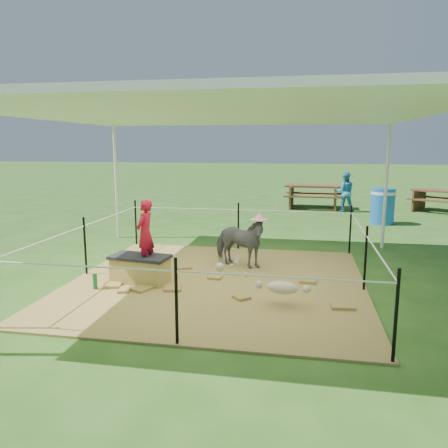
% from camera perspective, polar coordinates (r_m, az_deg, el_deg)
% --- Properties ---
extents(ground, '(90.00, 90.00, 0.00)m').
position_cam_1_polar(ground, '(7.04, -0.89, -7.70)').
color(ground, '#2D5919').
rests_on(ground, ground).
extents(hay_patch, '(4.60, 4.60, 0.03)m').
position_cam_1_polar(hay_patch, '(7.03, -0.89, -7.58)').
color(hay_patch, brown).
rests_on(hay_patch, ground).
extents(canopy_tent, '(6.30, 6.30, 2.90)m').
position_cam_1_polar(canopy_tent, '(6.71, -0.96, 14.73)').
color(canopy_tent, silver).
rests_on(canopy_tent, ground).
extents(rope_fence, '(4.54, 4.54, 1.00)m').
position_cam_1_polar(rope_fence, '(6.86, -0.90, -2.58)').
color(rope_fence, black).
rests_on(rope_fence, ground).
extents(straw_bale, '(0.91, 0.54, 0.38)m').
position_cam_1_polar(straw_bale, '(7.06, -10.87, -5.94)').
color(straw_bale, '#A6843C').
rests_on(straw_bale, hay_patch).
extents(dark_cloth, '(0.97, 0.60, 0.05)m').
position_cam_1_polar(dark_cloth, '(7.00, -10.93, -4.25)').
color(dark_cloth, black).
rests_on(dark_cloth, straw_bale).
extents(woman, '(0.30, 0.41, 1.03)m').
position_cam_1_polar(woman, '(6.86, -10.29, -0.31)').
color(woman, red).
rests_on(woman, straw_bale).
extents(green_bottle, '(0.08, 0.08, 0.24)m').
position_cam_1_polar(green_bottle, '(6.91, -16.50, -7.18)').
color(green_bottle, '#186F2B').
rests_on(green_bottle, hay_patch).
extents(pony, '(1.16, 0.84, 0.90)m').
position_cam_1_polar(pony, '(7.72, 1.95, -2.39)').
color(pony, '#4C4D51').
rests_on(pony, hay_patch).
extents(pink_hat, '(0.28, 0.28, 0.13)m').
position_cam_1_polar(pink_hat, '(7.62, 1.98, 1.37)').
color(pink_hat, pink).
rests_on(pink_hat, pony).
extents(foal, '(1.10, 0.73, 0.57)m').
position_cam_1_polar(foal, '(5.98, 7.65, -7.93)').
color(foal, beige).
rests_on(foal, hay_patch).
extents(trash_barrel, '(0.80, 0.80, 0.99)m').
position_cam_1_polar(trash_barrel, '(12.87, 19.99, 2.20)').
color(trash_barrel, blue).
rests_on(trash_barrel, ground).
extents(picnic_table_near, '(1.98, 1.48, 0.80)m').
position_cam_1_polar(picnic_table_near, '(15.46, 11.56, 3.53)').
color(picnic_table_near, brown).
rests_on(picnic_table_near, ground).
extents(picnic_table_far, '(2.12, 1.97, 0.72)m').
position_cam_1_polar(picnic_table_far, '(15.91, 26.40, 2.70)').
color(picnic_table_far, '#58321E').
rests_on(picnic_table_far, ground).
extents(distant_person, '(0.67, 0.54, 1.30)m').
position_cam_1_polar(distant_person, '(14.86, 15.49, 4.07)').
color(distant_person, '#3691CB').
rests_on(distant_person, ground).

